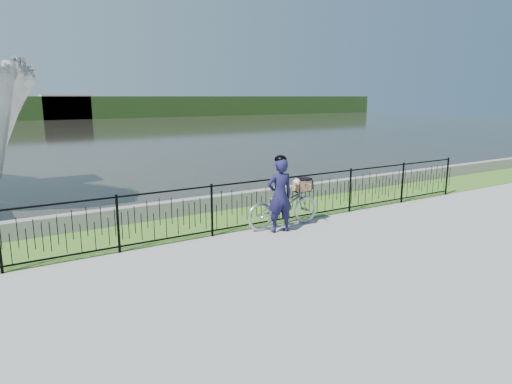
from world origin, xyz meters
TOP-DOWN VIEW (x-y plane):
  - ground at (0.00, 0.00)m, footprint 120.00×120.00m
  - grass_strip at (0.00, 2.60)m, footprint 60.00×2.00m
  - water at (0.00, 33.00)m, footprint 120.00×120.00m
  - quay_wall at (0.00, 3.60)m, footprint 60.00×0.30m
  - fence at (0.00, 1.60)m, footprint 14.00×0.06m
  - far_treeline at (0.00, 60.00)m, footprint 120.00×6.00m
  - far_building_right at (6.00, 58.50)m, footprint 6.00×3.00m
  - bicycle_rig at (0.74, 1.40)m, footprint 1.92×0.67m
  - cyclist at (0.42, 1.11)m, footprint 0.66×0.49m

SIDE VIEW (x-z plane):
  - ground at x=0.00m, z-range 0.00..0.00m
  - water at x=0.00m, z-range 0.00..0.00m
  - grass_strip at x=0.00m, z-range 0.00..0.01m
  - quay_wall at x=0.00m, z-range 0.00..0.40m
  - bicycle_rig at x=0.74m, z-range -0.04..1.07m
  - fence at x=0.00m, z-range 0.00..1.15m
  - cyclist at x=0.42m, z-range -0.01..1.71m
  - far_treeline at x=0.00m, z-range 0.00..3.00m
  - far_building_right at x=6.00m, z-range 0.00..3.20m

